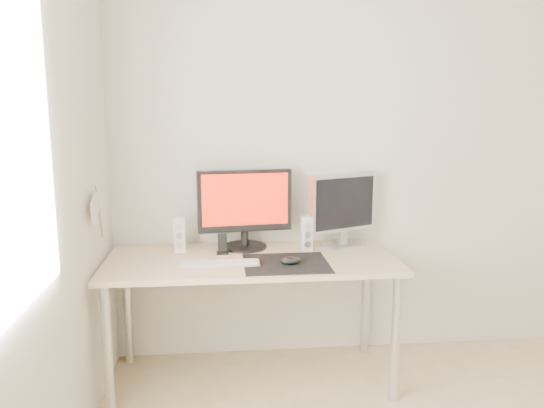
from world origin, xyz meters
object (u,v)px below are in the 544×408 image
phone_dock (222,248)px  mouse (291,261)px  keyboard (220,264)px  second_monitor (343,207)px  speaker_left (180,234)px  main_monitor (245,206)px  speaker_right (306,233)px  desk (252,271)px

phone_dock → mouse: bearing=-35.7°
keyboard → mouse: bearing=-6.0°
second_monitor → speaker_left: 0.97m
speaker_left → main_monitor: bearing=4.6°
second_monitor → phone_dock: size_ratio=3.71×
mouse → second_monitor: size_ratio=0.26×
second_monitor → speaker_right: size_ratio=2.15×
main_monitor → speaker_right: main_monitor is taller
main_monitor → second_monitor: bearing=-0.7°
mouse → main_monitor: main_monitor is taller
second_monitor → mouse: bearing=-135.5°
mouse → speaker_right: bearing=65.4°
desk → phone_dock: 0.22m
main_monitor → keyboard: size_ratio=1.31×
second_monitor → speaker_right: (-0.23, -0.07, -0.14)m
mouse → main_monitor: 0.48m
phone_dock → second_monitor: bearing=7.8°
keyboard → speaker_left: bearing=128.0°
main_monitor → second_monitor: size_ratio=1.27×
speaker_right → keyboard: speaker_right is taller
main_monitor → phone_dock: bearing=-141.8°
second_monitor → speaker_left: (-0.96, -0.02, -0.14)m
phone_dock → speaker_left: bearing=162.8°
mouse → phone_dock: phone_dock is taller
speaker_left → keyboard: (0.23, -0.29, -0.09)m
second_monitor → main_monitor: bearing=179.3°
mouse → speaker_right: speaker_right is taller
second_monitor → phone_dock: second_monitor is taller
speaker_right → main_monitor: bearing=167.8°
mouse → desk: mouse is taller
second_monitor → phone_dock: 0.75m
second_monitor → keyboard: 0.83m
main_monitor → keyboard: bearing=-114.6°
mouse → speaker_left: bearing=151.0°
main_monitor → phone_dock: 0.28m
main_monitor → speaker_left: (-0.38, -0.03, -0.15)m
speaker_left → speaker_right: same height
main_monitor → keyboard: main_monitor is taller
keyboard → phone_dock: size_ratio=3.58×
desk → phone_dock: size_ratio=13.63×
main_monitor → speaker_right: 0.39m
second_monitor → desk: bearing=-160.9°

